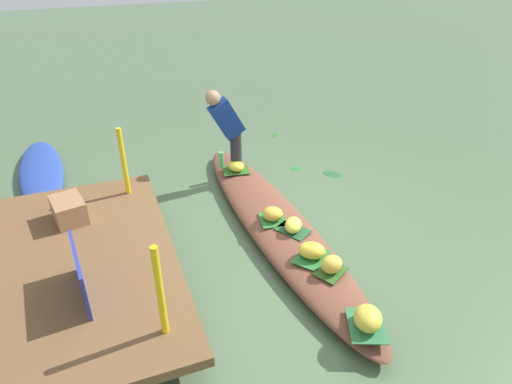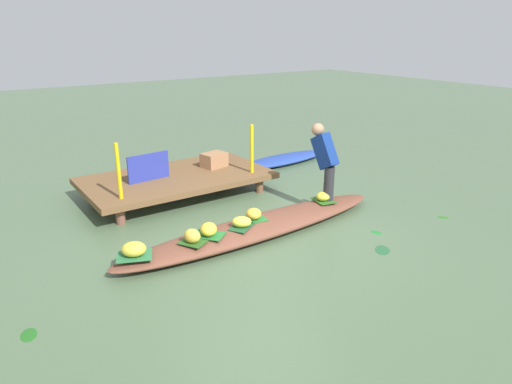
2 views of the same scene
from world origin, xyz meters
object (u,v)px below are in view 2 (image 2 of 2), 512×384
vendor_boat (259,227)px  produce_crate (214,160)px  banana_bunch_3 (242,222)px  market_banner (149,167)px  moored_boat (283,160)px  banana_bunch_2 (192,236)px  water_bottle (325,189)px  banana_bunch_0 (134,249)px  banana_bunch_1 (209,229)px  banana_bunch_5 (324,196)px  vendor_person (325,157)px  banana_bunch_4 (254,214)px

vendor_boat → produce_crate: (0.58, 2.29, 0.38)m
banana_bunch_3 → market_banner: size_ratio=0.36×
moored_boat → banana_bunch_2: bearing=-145.4°
water_bottle → vendor_boat: bearing=-171.0°
banana_bunch_0 → water_bottle: size_ratio=1.25×
banana_bunch_2 → water_bottle: water_bottle is taller
banana_bunch_0 → banana_bunch_1: bearing=1.0°
banana_bunch_5 → water_bottle: size_ratio=1.12×
moored_boat → banana_bunch_5: bearing=-118.3°
vendor_boat → vendor_person: vendor_person is taller
banana_bunch_3 → banana_bunch_5: bearing=4.9°
vendor_person → banana_bunch_4: bearing=-176.2°
banana_bunch_4 → produce_crate: size_ratio=0.55×
water_bottle → produce_crate: bearing=113.8°
banana_bunch_1 → banana_bunch_3: banana_bunch_1 is taller
banana_bunch_3 → banana_bunch_4: size_ratio=1.10×
vendor_person → produce_crate: size_ratio=2.71×
vendor_boat → banana_bunch_3: size_ratio=16.51×
banana_bunch_4 → vendor_person: bearing=3.8°
market_banner → banana_bunch_3: bearing=-85.5°
vendor_boat → vendor_person: bearing=4.9°
moored_boat → market_banner: size_ratio=3.11×
moored_boat → vendor_person: 2.93m
banana_bunch_0 → water_bottle: (3.36, 0.30, 0.02)m
vendor_boat → vendor_person: size_ratio=3.71×
banana_bunch_5 → banana_bunch_4: bearing=-179.7°
banana_bunch_2 → banana_bunch_5: (2.42, 0.20, -0.02)m
banana_bunch_4 → banana_bunch_5: (1.35, 0.01, -0.01)m
vendor_boat → market_banner: (-0.73, 2.20, 0.48)m
banana_bunch_0 → banana_bunch_3: size_ratio=1.11×
banana_bunch_1 → market_banner: market_banner is taller
banana_bunch_2 → vendor_person: 2.58m
vendor_boat → banana_bunch_5: (1.31, 0.08, 0.18)m
banana_bunch_2 → market_banner: bearing=80.7°
moored_boat → banana_bunch_3: banana_bunch_3 is taller
produce_crate → vendor_person: bearing=-69.6°
banana_bunch_2 → banana_bunch_4: banana_bunch_2 is taller
banana_bunch_5 → market_banner: market_banner is taller
vendor_boat → banana_bunch_5: banana_bunch_5 is taller
banana_bunch_2 → banana_bunch_4: (1.08, 0.19, -0.01)m
moored_boat → banana_bunch_2: 4.64m
banana_bunch_0 → market_banner: market_banner is taller
vendor_person → market_banner: bearing=135.9°
market_banner → vendor_boat: bearing=-77.2°
banana_bunch_4 → produce_crate: bearing=74.4°
banana_bunch_3 → vendor_person: bearing=7.7°
banana_bunch_0 → vendor_person: bearing=4.0°
banana_bunch_0 → banana_bunch_5: (3.17, 0.14, -0.02)m
banana_bunch_1 → produce_crate: (1.42, 2.34, 0.19)m
banana_bunch_4 → market_banner: size_ratio=0.32×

